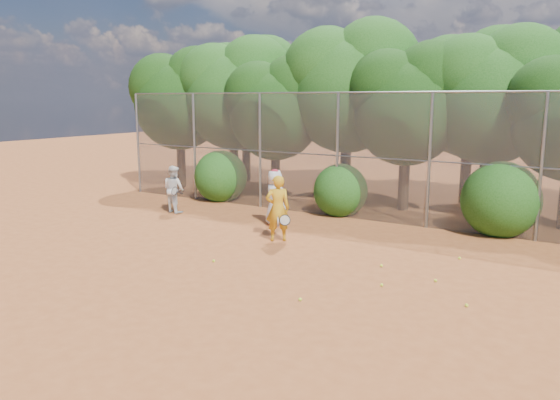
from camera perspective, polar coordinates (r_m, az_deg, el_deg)
The scene contains 24 objects.
ground at distance 12.53m, azimuth -2.16°, elevation -7.20°, with size 80.00×80.00×0.00m, color #9C4E23.
fence_back at distance 17.36m, azimuth 8.62°, elevation 4.62°, with size 20.05×0.09×4.03m.
tree_0 at distance 24.10m, azimuth -10.34°, elevation 10.69°, with size 4.38×3.81×6.00m.
tree_1 at distance 22.91m, azimuth -4.75°, elevation 11.41°, with size 4.64×4.03×6.35m.
tree_2 at distance 20.92m, azimuth -0.32°, elevation 9.94°, with size 3.99×3.47×5.47m.
tree_3 at distance 20.62m, azimuth 7.26°, elevation 12.10°, with size 4.89×4.26×6.70m.
tree_4 at distance 19.12m, azimuth 13.35°, elevation 10.12°, with size 4.19×3.64×5.73m.
tree_5 at distance 19.26m, azimuth 21.36°, elevation 10.55°, with size 4.51×3.92×6.17m.
tree_9 at distance 25.36m, azimuth -3.45°, elevation 11.74°, with size 4.83×4.20×6.62m.
tree_10 at distance 23.04m, azimuth 7.32°, elevation 12.51°, with size 5.15×4.48×7.06m.
tree_11 at distance 21.03m, azimuth 19.50°, elevation 10.93°, with size 4.64×4.03×6.35m.
bush_0 at distance 20.75m, azimuth -6.21°, elevation 2.71°, with size 2.00×2.00×2.00m, color #194812.
bush_1 at distance 18.15m, azimuth 6.34°, elevation 1.26°, with size 1.80×1.80×1.80m, color #194812.
bush_2 at distance 16.62m, azimuth 22.09°, elevation 0.38°, with size 2.20×2.20×2.20m, color #194812.
player_yellow at distance 14.72m, azimuth -0.24°, elevation -0.87°, with size 0.91×0.74×1.80m.
player_teen at distance 16.57m, azimuth -0.53°, elevation 0.27°, with size 0.98×0.84×1.72m.
player_white at distance 18.78m, azimuth -11.03°, elevation 1.12°, with size 0.89×0.76×1.59m.
ball_0 at distance 11.57m, azimuth 10.59°, elevation -8.72°, with size 0.07×0.07×0.07m, color #C9EE2B.
ball_1 at distance 12.85m, azimuth 10.54°, elevation -6.75°, with size 0.07×0.07×0.07m, color #C9EE2B.
ball_2 at distance 10.61m, azimuth 2.12°, elevation -10.35°, with size 0.07×0.07×0.07m, color #C9EE2B.
ball_3 at distance 12.10m, azimuth 15.95°, elevation -8.09°, with size 0.07×0.07×0.07m, color #C9EE2B.
ball_4 at distance 13.08m, azimuth -6.94°, elevation -6.33°, with size 0.07×0.07×0.07m, color #C9EE2B.
ball_5 at distance 13.90m, azimuth 18.24°, elevation -5.79°, with size 0.07×0.07×0.07m, color #C9EE2B.
ball_6 at distance 10.90m, azimuth 18.92°, elevation -10.37°, with size 0.07×0.07×0.07m, color #C9EE2B.
Camera 1 is at (6.68, -9.88, 3.83)m, focal length 35.00 mm.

